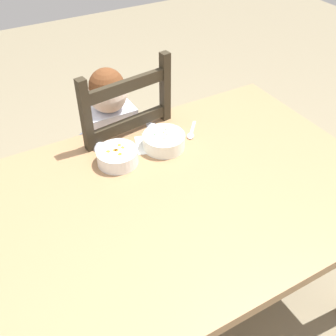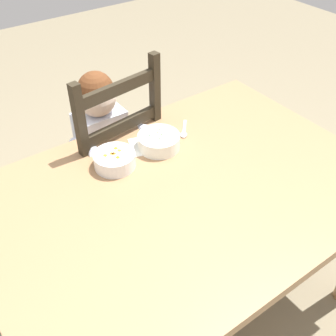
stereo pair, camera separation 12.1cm
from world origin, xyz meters
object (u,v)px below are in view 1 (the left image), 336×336
Objects in this scene: spoon at (191,133)px; dining_chair at (118,163)px; child_figure at (114,137)px; bowl_of_peas at (164,141)px; bowl_of_carrots at (117,156)px; dining_table at (183,206)px.

dining_chair is at bearing 131.60° from spoon.
dining_chair is 0.16m from child_figure.
bowl_of_carrots is at bearing -180.00° from bowl_of_peas.
child_figure reaches higher than spoon.
spoon is at bearing 53.33° from dining_table.
bowl_of_peas is 0.21m from bowl_of_carrots.
bowl_of_carrots is at bearing 119.54° from dining_table.
spoon is (0.24, -0.27, 0.26)m from dining_chair.
bowl_of_carrots reaches higher than dining_table.
spoon is at bearing -47.18° from child_figure.
dining_table is 0.29m from bowl_of_peas.
dining_table is 0.32m from bowl_of_carrots.
child_figure reaches higher than dining_table.
child_figure is 8.38× the size of spoon.
bowl_of_peas is 0.15m from spoon.
bowl_of_peas reaches higher than dining_table.
child_figure reaches higher than bowl_of_peas.
spoon is (0.21, 0.28, 0.10)m from dining_table.
spoon is (0.15, 0.02, -0.03)m from bowl_of_peas.
dining_chair is at bearing 107.95° from bowl_of_peas.
dining_chair is at bearing 69.57° from bowl_of_carrots.
bowl_of_peas is (0.10, -0.29, 0.13)m from child_figure.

